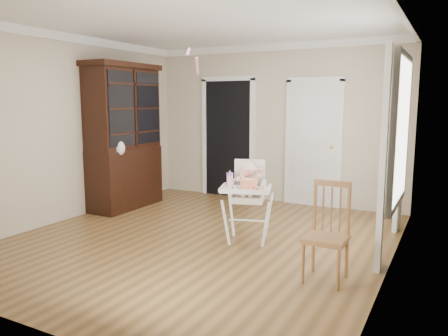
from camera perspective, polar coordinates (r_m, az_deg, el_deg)
The scene contains 16 objects.
floor at distance 5.64m, azimuth -3.07°, elevation -9.26°, with size 5.00×5.00×0.00m, color brown.
ceiling at distance 5.45m, azimuth -3.31°, elevation 18.88°, with size 5.00×5.00×0.00m, color white.
wall_back at distance 7.62m, azimuth 6.62°, elevation 5.73°, with size 4.50×4.50×0.00m, color beige.
wall_left at distance 6.81m, azimuth -19.67°, elevation 4.95°, with size 5.00×5.00×0.00m, color beige.
wall_right at distance 4.63m, azimuth 21.42°, elevation 3.33°, with size 5.00×5.00×0.00m, color beige.
crown_molding at distance 5.44m, azimuth -3.31°, elevation 18.26°, with size 4.50×5.00×0.12m, color white, non-canonical shape.
doorway at distance 7.99m, azimuth 0.51°, elevation 4.19°, with size 1.06×0.05×2.22m.
closet_door at distance 7.40m, azimuth 11.57°, elevation 3.00°, with size 0.96×0.09×2.13m.
window_right at distance 5.44m, azimuth 21.62°, elevation 3.35°, with size 0.13×1.84×2.30m.
high_chair at distance 5.39m, azimuth 3.14°, elevation -3.05°, with size 0.78×0.87×1.04m.
baby at distance 5.39m, azimuth 3.21°, elevation -1.51°, with size 0.33×0.24×0.44m.
cake at distance 5.11m, azimuth 3.24°, elevation -2.11°, with size 0.26×0.26×0.12m.
sippy_cup at distance 5.30m, azimuth 0.78°, elevation -1.43°, with size 0.08×0.08×0.20m.
china_cabinet at distance 7.29m, azimuth -12.95°, elevation 4.02°, with size 0.62×1.39×2.34m.
dining_chair at distance 4.39m, azimuth 13.28°, elevation -8.55°, with size 0.39×0.39×0.97m.
streamer at distance 5.66m, azimuth -4.67°, elevation 14.93°, with size 0.03×0.50×0.02m, color pink, non-canonical shape.
Camera 1 is at (2.77, -4.59, 1.73)m, focal length 35.00 mm.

